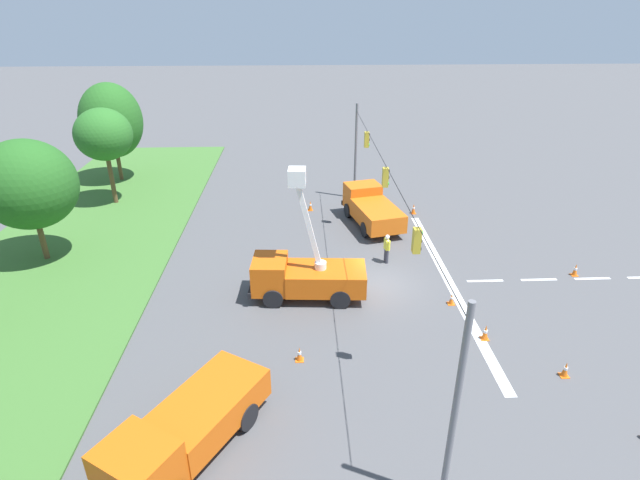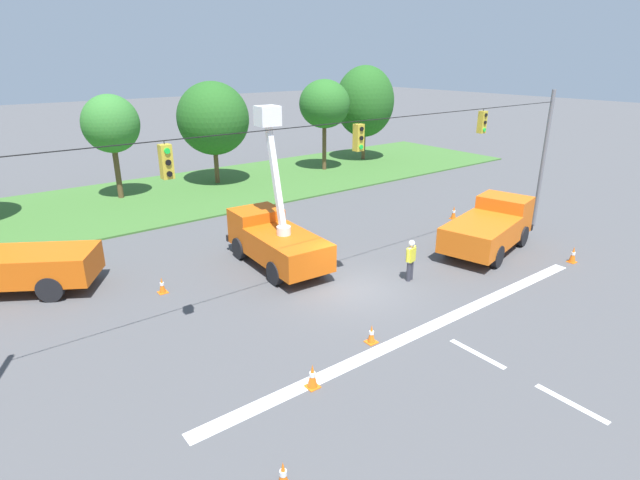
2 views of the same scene
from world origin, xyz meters
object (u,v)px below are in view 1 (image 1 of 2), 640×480
utility_truck_support_far (371,208)px  traffic_cone_mid_left (310,206)px  traffic_cone_lane_edge_a (414,209)px  utility_truck_bucket_lift (305,274)px  traffic_cone_foreground_left (565,369)px  traffic_cone_far_left (575,270)px  road_worker (387,247)px  traffic_cone_lane_edge_b (299,354)px  traffic_cone_mid_right (485,332)px  tree_east (28,185)px  utility_truck_support_near (184,430)px  traffic_cone_near_bucket (452,299)px  tree_east_end (111,121)px  tree_far_east (103,135)px

utility_truck_support_far → traffic_cone_mid_left: 4.88m
traffic_cone_mid_left → traffic_cone_lane_edge_a: (-0.91, -7.38, -0.00)m
utility_truck_bucket_lift → traffic_cone_foreground_left: size_ratio=9.95×
utility_truck_bucket_lift → traffic_cone_far_left: 15.15m
road_worker → traffic_cone_lane_edge_b: bearing=149.4°
traffic_cone_mid_right → tree_east: bearing=69.6°
tree_east → road_worker: tree_east is taller
utility_truck_bucket_lift → traffic_cone_lane_edge_b: bearing=176.5°
traffic_cone_foreground_left → utility_truck_support_near: bearing=102.8°
traffic_cone_near_bucket → traffic_cone_far_left: size_ratio=0.89×
traffic_cone_foreground_left → traffic_cone_mid_left: bearing=28.6°
tree_east_end → traffic_cone_mid_left: 18.11m
utility_truck_support_far → traffic_cone_foreground_left: 16.73m
traffic_cone_mid_right → tree_east_end: bearing=45.5°
road_worker → traffic_cone_lane_edge_a: 7.94m
utility_truck_support_far → traffic_cone_near_bucket: size_ratio=9.88×
traffic_cone_mid_left → traffic_cone_far_left: bearing=-125.0°
traffic_cone_mid_left → traffic_cone_near_bucket: traffic_cone_mid_left is taller
traffic_cone_mid_left → tree_far_east: bearing=82.3°
tree_east → tree_far_east: size_ratio=1.01×
tree_east → utility_truck_support_far: 20.60m
traffic_cone_mid_left → traffic_cone_lane_edge_b: 16.80m
utility_truck_support_far → utility_truck_support_near: bearing=155.3°
traffic_cone_mid_left → traffic_cone_near_bucket: 14.43m
tree_east_end → traffic_cone_far_left: tree_east_end is taller
utility_truck_support_far → traffic_cone_far_left: utility_truck_support_far is taller
road_worker → traffic_cone_mid_right: 8.19m
utility_truck_bucket_lift → traffic_cone_lane_edge_a: 13.42m
road_worker → traffic_cone_foreground_left: size_ratio=2.56×
tree_east_end → traffic_cone_mid_right: bearing=-134.5°
traffic_cone_mid_right → traffic_cone_lane_edge_b: bearing=97.7°
tree_east → tree_far_east: tree_east is taller
traffic_cone_lane_edge_a → traffic_cone_lane_edge_b: traffic_cone_lane_edge_a is taller
utility_truck_support_far → traffic_cone_lane_edge_b: 15.07m
utility_truck_support_near → traffic_cone_lane_edge_a: size_ratio=8.79×
utility_truck_support_near → traffic_cone_near_bucket: (8.79, -11.45, -0.82)m
traffic_cone_lane_edge_b → traffic_cone_far_left: (6.65, -15.35, 0.03)m
utility_truck_support_near → traffic_cone_lane_edge_a: 23.87m
utility_truck_support_far → road_worker: 5.61m
traffic_cone_lane_edge_a → traffic_cone_lane_edge_b: size_ratio=1.13×
traffic_cone_lane_edge_b → tree_east: bearing=56.7°
tree_east → tree_east_end: bearing=0.5°
traffic_cone_far_left → traffic_cone_near_bucket: bearing=108.7°
traffic_cone_near_bucket → traffic_cone_mid_left: bearing=28.2°
tree_east → traffic_cone_far_left: size_ratio=10.03×
utility_truck_bucket_lift → tree_east: bearing=72.8°
traffic_cone_mid_left → traffic_cone_lane_edge_a: same height
utility_truck_support_near → tree_far_east: bearing=23.0°
traffic_cone_foreground_left → traffic_cone_lane_edge_b: (1.43, 10.79, -0.01)m
utility_truck_support_far → traffic_cone_far_left: (-7.57, -10.41, -0.80)m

